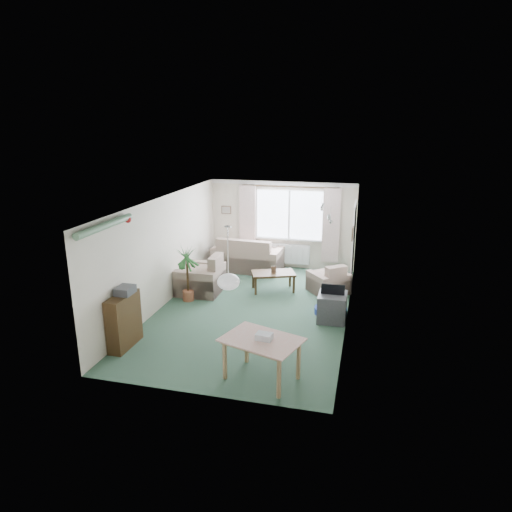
% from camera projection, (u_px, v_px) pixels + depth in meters
% --- Properties ---
extents(ground, '(6.50, 6.50, 0.00)m').
position_uv_depth(ground, '(253.00, 311.00, 9.87)').
color(ground, '#30503E').
extents(window, '(1.80, 0.03, 1.30)m').
position_uv_depth(window, '(289.00, 215.00, 12.40)').
color(window, white).
extents(curtain_rod, '(2.60, 0.03, 0.03)m').
position_uv_depth(curtain_rod, '(289.00, 187.00, 12.11)').
color(curtain_rod, black).
extents(curtain_left, '(0.45, 0.08, 2.00)m').
position_uv_depth(curtain_left, '(248.00, 222.00, 12.64)').
color(curtain_left, beige).
extents(curtain_right, '(0.45, 0.08, 2.00)m').
position_uv_depth(curtain_right, '(331.00, 226.00, 12.11)').
color(curtain_right, beige).
extents(radiator, '(1.20, 0.10, 0.55)m').
position_uv_depth(radiator, '(288.00, 254.00, 12.68)').
color(radiator, white).
extents(doorway, '(0.03, 0.95, 2.00)m').
position_uv_depth(doorway, '(353.00, 246.00, 11.17)').
color(doorway, black).
extents(pendant_lamp, '(0.36, 0.36, 0.36)m').
position_uv_depth(pendant_lamp, '(228.00, 282.00, 7.27)').
color(pendant_lamp, white).
extents(tinsel_garland, '(1.60, 1.60, 0.12)m').
position_uv_depth(tinsel_garland, '(105.00, 226.00, 7.53)').
color(tinsel_garland, '#196626').
extents(bauble_cluster_a, '(0.20, 0.20, 0.20)m').
position_uv_depth(bauble_cluster_a, '(322.00, 205.00, 9.77)').
color(bauble_cluster_a, silver).
extents(bauble_cluster_b, '(0.20, 0.20, 0.20)m').
position_uv_depth(bauble_cluster_b, '(330.00, 216.00, 8.59)').
color(bauble_cluster_b, silver).
extents(wall_picture_back, '(0.28, 0.03, 0.22)m').
position_uv_depth(wall_picture_back, '(226.00, 210.00, 12.81)').
color(wall_picture_back, brown).
extents(wall_picture_right, '(0.03, 0.24, 0.30)m').
position_uv_depth(wall_picture_right, '(353.00, 234.00, 10.08)').
color(wall_picture_right, brown).
extents(sofa, '(1.91, 1.09, 0.93)m').
position_uv_depth(sofa, '(248.00, 253.00, 12.49)').
color(sofa, beige).
rests_on(sofa, ground).
extents(armchair_corner, '(1.11, 1.11, 0.73)m').
position_uv_depth(armchair_corner, '(329.00, 278.00, 10.86)').
color(armchair_corner, beige).
rests_on(armchair_corner, ground).
extents(armchair_left, '(1.01, 1.06, 0.93)m').
position_uv_depth(armchair_left, '(200.00, 273.00, 10.85)').
color(armchair_left, beige).
rests_on(armchair_left, ground).
extents(coffee_table, '(1.15, 0.90, 0.46)m').
position_uv_depth(coffee_table, '(273.00, 281.00, 11.00)').
color(coffee_table, black).
rests_on(coffee_table, ground).
extents(photo_frame, '(0.12, 0.07, 0.16)m').
position_uv_depth(photo_frame, '(274.00, 269.00, 10.91)').
color(photo_frame, brown).
rests_on(photo_frame, coffee_table).
extents(bookshelf, '(0.28, 0.81, 0.99)m').
position_uv_depth(bookshelf, '(124.00, 321.00, 8.18)').
color(bookshelf, black).
rests_on(bookshelf, ground).
extents(hifi_box, '(0.28, 0.35, 0.14)m').
position_uv_depth(hifi_box, '(125.00, 290.00, 8.09)').
color(hifi_box, '#3C3C42').
rests_on(hifi_box, bookshelf).
extents(houseplant, '(0.72, 0.72, 1.27)m').
position_uv_depth(houseplant, '(187.00, 274.00, 10.26)').
color(houseplant, '#205F2D').
rests_on(houseplant, ground).
extents(dining_table, '(1.25, 1.03, 0.68)m').
position_uv_depth(dining_table, '(262.00, 360.00, 7.16)').
color(dining_table, '#9E6F56').
rests_on(dining_table, ground).
extents(gift_box, '(0.27, 0.20, 0.12)m').
position_uv_depth(gift_box, '(264.00, 337.00, 7.04)').
color(gift_box, silver).
rests_on(gift_box, dining_table).
extents(tv_cube, '(0.58, 0.63, 0.57)m').
position_uv_depth(tv_cube, '(332.00, 307.00, 9.33)').
color(tv_cube, '#333438').
rests_on(tv_cube, ground).
extents(pet_bed, '(0.84, 0.84, 0.14)m').
position_uv_depth(pet_bed, '(331.00, 311.00, 9.70)').
color(pet_bed, navy).
rests_on(pet_bed, ground).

